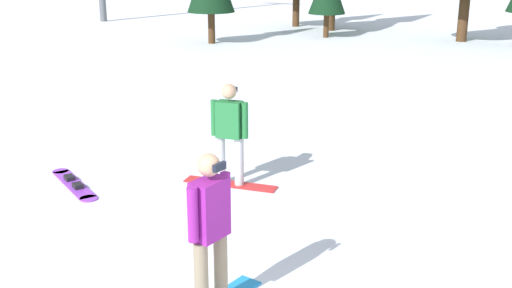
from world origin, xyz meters
name	(u,v)px	position (x,y,z in m)	size (l,w,h in m)	color
snowboarder_foreground	(210,229)	(-1.57, 0.78, 0.93)	(0.51, 1.48, 1.76)	#1E8CD8
snowboarder_midground	(230,133)	(-3.19, 4.11, 0.89)	(1.59, 0.49, 1.69)	red
loose_snowboard_near_right	(74,184)	(-5.48, 2.95, 0.02)	(1.65, 1.12, 0.09)	#993FD8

